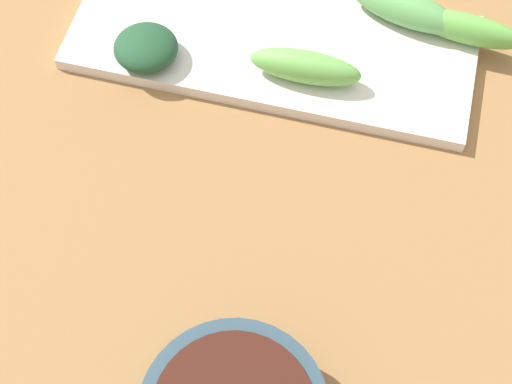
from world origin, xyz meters
TOP-DOWN VIEW (x-y plane):
  - tabletop at (0.00, 0.00)m, footprint 2.10×2.10m
  - serving_plate at (0.14, 0.02)m, footprint 0.13×0.34m
  - broccoli_stalk_0 at (0.17, -0.14)m, footprint 0.03×0.10m
  - broccoli_leafy_1 at (0.09, 0.11)m, footprint 0.06×0.06m
  - broccoli_stalk_2 at (0.10, -0.02)m, footprint 0.03×0.09m
  - broccoli_stalk_3 at (0.18, -0.09)m, footprint 0.05×0.10m

SIDE VIEW (x-z plane):
  - tabletop at x=0.00m, z-range 0.00..0.02m
  - serving_plate at x=0.14m, z-range 0.02..0.03m
  - broccoli_leafy_1 at x=0.09m, z-range 0.03..0.06m
  - broccoli_stalk_0 at x=0.17m, z-range 0.03..0.06m
  - broccoli_stalk_2 at x=0.10m, z-range 0.03..0.06m
  - broccoli_stalk_3 at x=0.18m, z-range 0.03..0.06m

